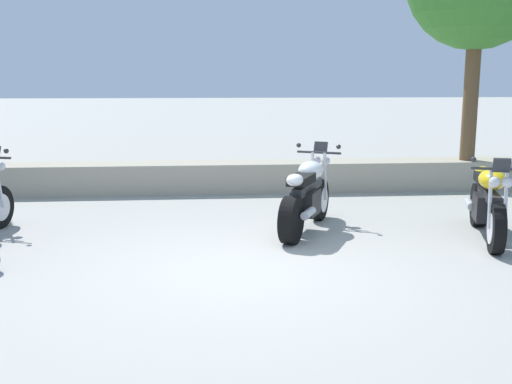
% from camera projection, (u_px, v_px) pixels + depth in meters
% --- Properties ---
extents(ground_plane, '(120.00, 120.00, 0.00)m').
position_uv_depth(ground_plane, '(249.00, 269.00, 6.81)').
color(ground_plane, '#A3A099').
extents(stone_wall, '(36.00, 0.80, 0.55)m').
position_uv_depth(stone_wall, '(231.00, 177.00, 11.46)').
color(stone_wall, '#A89E89').
rests_on(stone_wall, ground).
extents(motorcycle_white_centre, '(1.10, 1.93, 1.18)m').
position_uv_depth(motorcycle_white_centre, '(307.00, 196.00, 8.46)').
color(motorcycle_white_centre, black).
rests_on(motorcycle_white_centre, ground).
extents(motorcycle_yellow_far_right, '(0.89, 2.02, 1.18)m').
position_uv_depth(motorcycle_yellow_far_right, '(488.00, 203.00, 7.99)').
color(motorcycle_yellow_far_right, black).
rests_on(motorcycle_yellow_far_right, ground).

